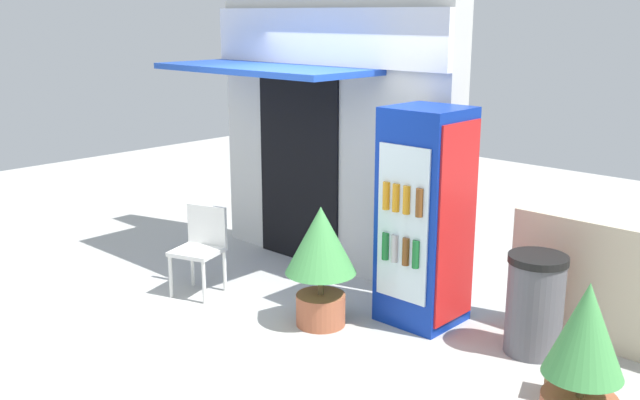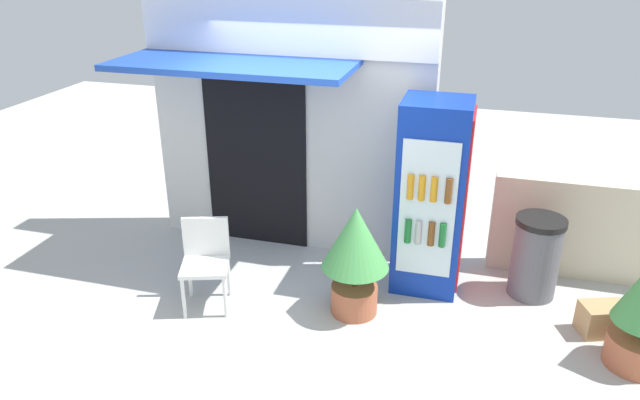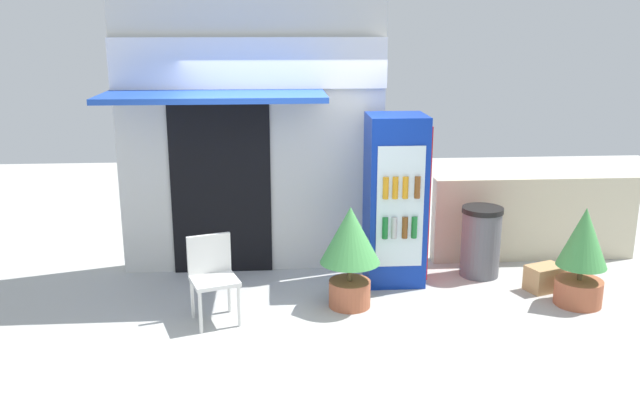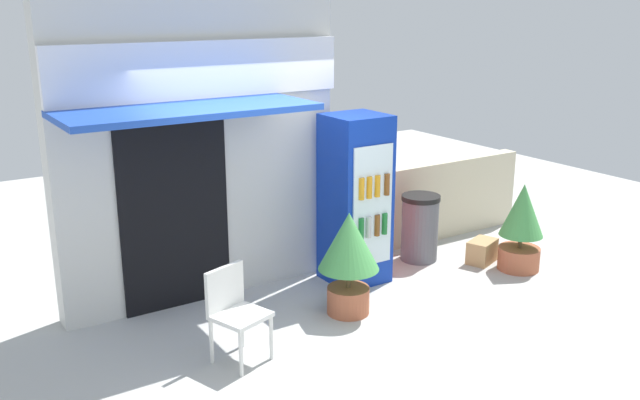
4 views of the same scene
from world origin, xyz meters
The scene contains 9 objects.
ground centered at (0.00, 0.00, 0.00)m, with size 16.00×16.00×0.00m, color #B2B2AD.
storefront_building centered at (-0.50, 1.45, 1.65)m, with size 3.09×1.29×3.21m.
drink_cooler centered at (1.13, 0.90, 0.96)m, with size 0.66×0.68×1.92m.
plastic_chair centered at (-0.86, -0.01, 0.50)m, with size 0.55×0.54×0.86m.
potted_plant_near_shop centered at (0.54, 0.20, 0.66)m, with size 0.63×0.63×1.08m.
potted_plant_curbside centered at (2.96, 0.08, 0.57)m, with size 0.52×0.52×1.06m.
trash_bin centered at (2.17, 0.98, 0.42)m, with size 0.48×0.48×0.83m.
stone_boundary_wall centered at (3.01, 1.50, 0.53)m, with size 2.56×0.21×1.06m, color beige.
cardboard_box centered at (2.76, 0.48, 0.14)m, with size 0.39×0.26×0.28m, color tan.
Camera 3 is at (-0.24, -6.29, 2.89)m, focal length 37.52 mm.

